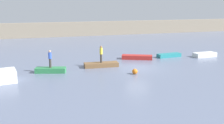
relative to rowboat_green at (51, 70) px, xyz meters
The scene contains 10 objects.
ground_plane 9.06m from the rowboat_green, ahead, with size 120.00×120.00×0.00m, color slate.
embankment_wall 30.09m from the rowboat_green, 72.52° to the left, with size 80.00×1.20×2.94m, color gray.
rowboat_green is the anchor object (origin of this frame).
rowboat_brown 5.45m from the rowboat_green, ahead, with size 3.65×1.13×0.46m, color brown.
rowboat_red 11.10m from the rowboat_green, 17.44° to the left, with size 3.67×1.07×0.50m, color red.
rowboat_teal 15.36m from the rowboat_green, 12.54° to the left, with size 3.13×0.94×0.46m, color teal.
rowboat_white 19.56m from the rowboat_green, ahead, with size 2.95×1.20×0.54m, color white.
person_yellow_shirt 5.59m from the rowboat_green, ahead, with size 0.32×0.32×1.83m.
person_blue_shirt 1.22m from the rowboat_green, behind, with size 0.32×0.32×1.74m.
mooring_buoy 8.29m from the rowboat_green, 21.59° to the right, with size 0.53×0.53×0.53m, color orange.
Camera 1 is at (-10.71, -25.06, 6.66)m, focal length 42.05 mm.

